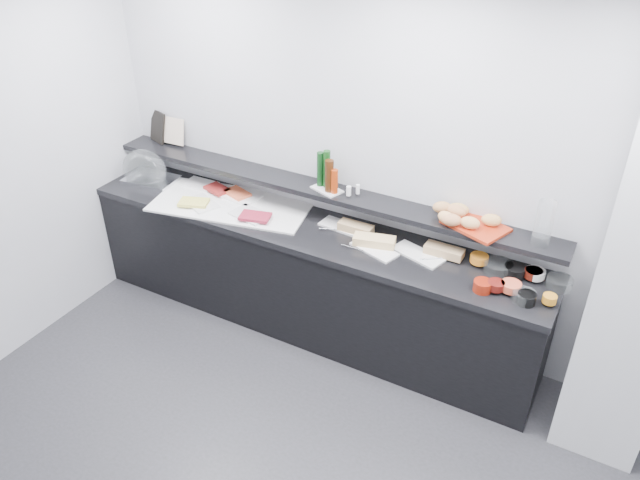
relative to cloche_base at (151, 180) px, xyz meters
The scene contains 55 objects.
back_wall 2.25m from the cloche_base, ahead, with size 5.00×0.02×2.70m, color #B5B7BD.
ceiling 3.30m from the cloche_base, 37.91° to the right, with size 5.00×5.00×0.00m, color white.
buffet_cabinet 1.57m from the cloche_base, ahead, with size 3.60×0.60×0.85m, color black.
counter_top 1.49m from the cloche_base, ahead, with size 3.62×0.62×0.05m, color black.
wall_shelf 1.51m from the cloche_base, ahead, with size 3.60×0.25×0.04m, color black.
cloche_base is the anchor object (origin of this frame).
cloche_dome 0.11m from the cloche_base, 133.61° to the right, with size 0.37×0.25×0.34m, color silver.
linen_runner 0.81m from the cloche_base, ahead, with size 1.22×0.58×0.01m, color white.
platter_meat_a 0.43m from the cloche_base, 18.50° to the left, with size 0.27×0.18×0.01m, color white.
food_meat_a 0.61m from the cloche_base, ahead, with size 0.21×0.13×0.02m, color maroon.
platter_salmon 0.82m from the cloche_base, ahead, with size 0.32×0.21×0.01m, color white.
food_salmon 0.79m from the cloche_base, ahead, with size 0.21×0.13×0.02m, color #E8562F.
platter_cheese 0.63m from the cloche_base, 11.53° to the right, with size 0.28×0.18×0.01m, color white.
food_cheese 0.60m from the cloche_base, 15.86° to the right, with size 0.22×0.14×0.02m, color #E2D858.
platter_meat_b 1.05m from the cloche_base, ahead, with size 0.28×0.19×0.01m, color silver.
food_meat_b 1.12m from the cloche_base, ahead, with size 0.22×0.14×0.02m, color maroon.
sandwich_plate_left 1.73m from the cloche_base, ahead, with size 0.35×0.15×0.01m, color white.
sandwich_food_left 1.84m from the cloche_base, ahead, with size 0.25×0.10×0.06m, color tan.
tongs_left 1.67m from the cloche_base, ahead, with size 0.01×0.01×0.16m, color silver.
sandwich_plate_mid 2.06m from the cloche_base, ahead, with size 0.34×0.15×0.01m, color white.
sandwich_food_mid 2.03m from the cloche_base, ahead, with size 0.29×0.11×0.06m, color #DBB473.
tongs_mid 1.92m from the cloche_base, ahead, with size 0.01×0.01×0.16m, color silver.
sandwich_plate_right 2.34m from the cloche_base, ahead, with size 0.36×0.15×0.01m, color white.
sandwich_food_right 2.50m from the cloche_base, ahead, with size 0.26×0.10×0.06m, color tan.
tongs_right 2.45m from the cloche_base, ahead, with size 0.01×0.01×0.16m, color #B9BDC1.
bowl_glass_fruit 2.87m from the cloche_base, ahead, with size 0.18×0.18×0.07m, color white.
fill_glass_fruit 2.74m from the cloche_base, ahead, with size 0.12×0.12×0.05m, color orange.
bowl_black_jam 2.98m from the cloche_base, ahead, with size 0.14×0.14×0.07m, color black.
fill_black_jam 3.09m from the cloche_base, ahead, with size 0.12×0.12×0.05m, color #4F130B.
bowl_glass_cream 3.26m from the cloche_base, ahead, with size 0.16×0.16×0.07m, color white.
fill_glass_cream 3.10m from the cloche_base, ahead, with size 0.13×0.13×0.05m, color white.
bowl_red_jam 2.84m from the cloche_base, ahead, with size 0.12×0.12×0.07m, color maroon.
fill_red_jam 2.92m from the cloche_base, ahead, with size 0.11×0.11×0.05m, color #52100B.
bowl_glass_salmon 3.09m from the cloche_base, ahead, with size 0.14×0.14×0.07m, color white.
fill_glass_salmon 3.00m from the cloche_base, ahead, with size 0.13×0.13×0.05m, color #D45233.
bowl_black_fruit 3.11m from the cloche_base, ahead, with size 0.11×0.11×0.07m, color black.
fill_black_fruit 3.24m from the cloche_base, ahead, with size 0.09×0.09×0.05m, color orange.
framed_print 0.45m from the cloche_base, 110.33° to the left, with size 0.20×0.02×0.26m, color black.
print_art 0.45m from the cloche_base, 70.82° to the left, with size 0.19×0.00×0.22m, color beige.
condiment_tray 1.60m from the cloche_base, ahead, with size 0.22×0.14×0.01m, color silver.
bottle_green_a 1.56m from the cloche_base, ahead, with size 0.05×0.05×0.26m, color #0E3413.
bottle_brown 1.65m from the cloche_base, ahead, with size 0.06×0.06×0.24m, color #381B0A.
bottle_green_b 1.61m from the cloche_base, ahead, with size 0.05×0.05×0.28m, color #103B11.
bottle_hot 1.68m from the cloche_base, ahead, with size 0.05×0.05×0.18m, color #9F300B.
shaker_salt 1.78m from the cloche_base, ahead, with size 0.04×0.04×0.07m, color white.
shaker_pepper 1.83m from the cloche_base, ahead, with size 0.03×0.03×0.07m, color white.
bread_tray 2.68m from the cloche_base, ahead, with size 0.39×0.27×0.02m, color #AC2C12.
bread_roll_nw 2.55m from the cloche_base, ahead, with size 0.14×0.09×0.08m, color #B57545.
bread_roll_n 2.55m from the cloche_base, ahead, with size 0.14×0.09×0.08m, color #BC8B47.
bread_roll_ne 2.78m from the cloche_base, ahead, with size 0.13×0.08×0.08m, color tan.
bread_roll_sw 2.55m from the cloche_base, ahead, with size 0.13×0.08×0.08m, color #C07A49.
bread_roll_s 2.51m from the cloche_base, ahead, with size 0.13×0.08×0.08m, color tan.
bread_roll_se 2.66m from the cloche_base, ahead, with size 0.13×0.08×0.08m, color tan.
bread_roll_midw 2.45m from the cloche_base, ahead, with size 0.13×0.08×0.08m, color #B57B45.
carafe 3.11m from the cloche_base, ahead, with size 0.11×0.11×0.30m, color white.
Camera 1 is at (1.28, -1.68, 3.25)m, focal length 35.00 mm.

